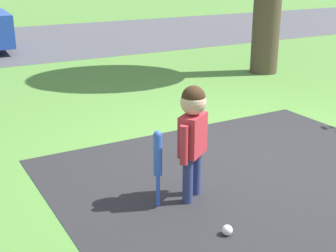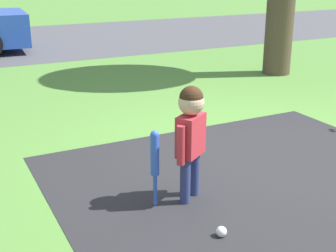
{
  "view_description": "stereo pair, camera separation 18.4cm",
  "coord_description": "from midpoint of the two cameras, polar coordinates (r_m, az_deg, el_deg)",
  "views": [
    {
      "loc": [
        -3.05,
        -3.44,
        1.85
      ],
      "look_at": [
        -1.15,
        -0.1,
        0.52
      ],
      "focal_mm": 50.0,
      "sensor_mm": 36.0,
      "label": 1
    },
    {
      "loc": [
        -2.89,
        -3.53,
        1.85
      ],
      "look_at": [
        -1.15,
        -0.1,
        0.52
      ],
      "focal_mm": 50.0,
      "sensor_mm": 36.0,
      "label": 2
    }
  ],
  "objects": [
    {
      "name": "ground_plane",
      "position": [
        4.94,
        10.06,
        -3.16
      ],
      "size": [
        60.0,
        60.0,
        0.0
      ],
      "primitive_type": "plane",
      "color": "#518438"
    },
    {
      "name": "baseball_bat",
      "position": [
        3.66,
        -2.7,
        -3.94
      ],
      "size": [
        0.07,
        0.07,
        0.65
      ],
      "color": "blue",
      "rests_on": "ground"
    },
    {
      "name": "child",
      "position": [
        3.71,
        1.63,
        -0.16
      ],
      "size": [
        0.34,
        0.27,
        0.97
      ],
      "rotation": [
        0.0,
        0.0,
        0.58
      ],
      "color": "navy",
      "rests_on": "ground"
    },
    {
      "name": "sports_ball",
      "position": [
        3.46,
        5.69,
        -12.54
      ],
      "size": [
        0.08,
        0.08,
        0.08
      ],
      "color": "white",
      "rests_on": "ground"
    },
    {
      "name": "street_strip",
      "position": [
        12.63,
        -15.92,
        10.02
      ],
      "size": [
        40.0,
        6.0,
        0.01
      ],
      "color": "#4C4C51",
      "rests_on": "ground"
    }
  ]
}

